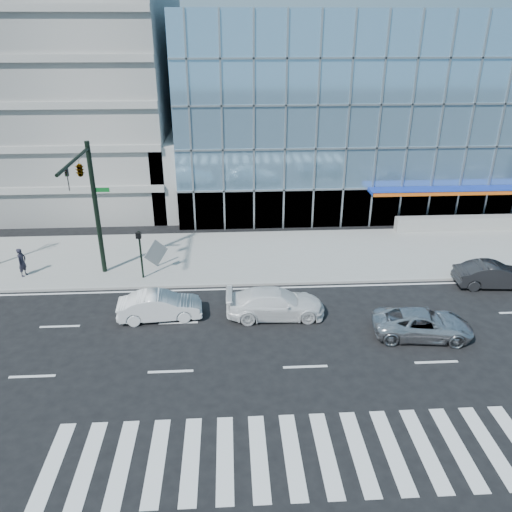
# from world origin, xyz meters

# --- Properties ---
(ground) EXTENTS (160.00, 160.00, 0.00)m
(ground) POSITION_xyz_m (0.00, 0.00, 0.00)
(ground) COLOR black
(ground) RESTS_ON ground
(sidewalk) EXTENTS (120.00, 8.00, 0.15)m
(sidewalk) POSITION_xyz_m (0.00, 8.00, 0.07)
(sidewalk) COLOR gray
(sidewalk) RESTS_ON ground
(theatre_building) EXTENTS (42.00, 26.00, 15.00)m
(theatre_building) POSITION_xyz_m (14.00, 26.00, 7.50)
(theatre_building) COLOR #7EAED2
(theatre_building) RESTS_ON ground
(parking_garage) EXTENTS (24.00, 24.00, 20.00)m
(parking_garage) POSITION_xyz_m (-20.00, 26.00, 10.00)
(parking_garage) COLOR gray
(parking_garage) RESTS_ON ground
(ramp_block) EXTENTS (6.00, 8.00, 6.00)m
(ramp_block) POSITION_xyz_m (-6.00, 18.00, 3.00)
(ramp_block) COLOR gray
(ramp_block) RESTS_ON ground
(traffic_signal) EXTENTS (1.14, 5.74, 8.00)m
(traffic_signal) POSITION_xyz_m (-11.00, 4.57, 6.16)
(traffic_signal) COLOR black
(traffic_signal) RESTS_ON sidewalk
(ped_signal_post) EXTENTS (0.30, 0.33, 3.00)m
(ped_signal_post) POSITION_xyz_m (-8.50, 4.94, 2.14)
(ped_signal_post) COLOR black
(ped_signal_post) RESTS_ON sidewalk
(silver_suv) EXTENTS (5.03, 2.75, 1.34)m
(silver_suv) POSITION_xyz_m (6.06, -1.84, 0.67)
(silver_suv) COLOR silver
(silver_suv) RESTS_ON ground
(white_suv) EXTENTS (5.15, 2.13, 1.49)m
(white_suv) POSITION_xyz_m (-0.95, 0.44, 0.74)
(white_suv) COLOR white
(white_suv) RESTS_ON ground
(white_sedan) EXTENTS (4.42, 1.84, 1.42)m
(white_sedan) POSITION_xyz_m (-6.95, 0.56, 0.71)
(white_sedan) COLOR white
(white_sedan) RESTS_ON ground
(dark_sedan) EXTENTS (4.53, 1.86, 1.46)m
(dark_sedan) POSITION_xyz_m (12.06, 3.00, 0.73)
(dark_sedan) COLOR black
(dark_sedan) RESTS_ON ground
(pedestrian) EXTENTS (0.57, 0.73, 1.76)m
(pedestrian) POSITION_xyz_m (-15.73, 5.69, 1.03)
(pedestrian) COLOR black
(pedestrian) RESTS_ON sidewalk
(tilted_panel) EXTENTS (1.35, 1.33, 1.84)m
(tilted_panel) POSITION_xyz_m (-7.86, 6.51, 1.07)
(tilted_panel) COLOR gray
(tilted_panel) RESTS_ON sidewalk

